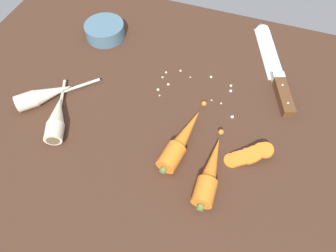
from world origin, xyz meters
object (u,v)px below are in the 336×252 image
parsnip_mid_left (44,95)px  carrot_slice_stack (249,155)px  chefs_knife (272,62)px  parsnip_front (57,119)px  whole_carrot (182,140)px  whole_carrot_second (210,173)px  prep_bowl (105,30)px

parsnip_mid_left → carrot_slice_stack: 49.41cm
parsnip_mid_left → chefs_knife: bearing=31.8°
chefs_knife → parsnip_front: 56.39cm
parsnip_front → parsnip_mid_left: same height
whole_carrot → parsnip_front: (-28.47, -3.89, -0.12)cm
parsnip_front → parsnip_mid_left: 8.12cm
whole_carrot_second → carrot_slice_stack: size_ratio=2.00×
whole_carrot_second → prep_bowl: whole_carrot_second is taller
chefs_knife → whole_carrot_second: 38.16cm
prep_bowl → chefs_knife: bearing=5.6°
parsnip_front → parsnip_mid_left: bearing=141.7°
whole_carrot → parsnip_front: bearing=-172.2°
parsnip_front → carrot_slice_stack: 43.39cm
chefs_knife → prep_bowl: prep_bowl is taller
carrot_slice_stack → prep_bowl: size_ratio=0.88×
whole_carrot → parsnip_mid_left: (-34.85, 1.14, -0.12)cm
chefs_knife → carrot_slice_stack: size_ratio=3.47×
prep_bowl → whole_carrot: bearing=-40.9°
whole_carrot_second → carrot_slice_stack: 9.88cm
whole_carrot_second → parsnip_front: size_ratio=1.09×
parsnip_mid_left → carrot_slice_stack: bearing=0.7°
chefs_knife → parsnip_front: bearing=-140.5°
whole_carrot → whole_carrot_second: same height
chefs_knife → prep_bowl: 46.92cm
chefs_knife → whole_carrot_second: size_ratio=1.74×
parsnip_front → carrot_slice_stack: size_ratio=1.84×
parsnip_front → prep_bowl: same height
whole_carrot → carrot_slice_stack: size_ratio=2.13×
whole_carrot → carrot_slice_stack: whole_carrot is taller
parsnip_front → prep_bowl: 31.50cm
whole_carrot_second → parsnip_mid_left: whole_carrot_second is taller
chefs_knife → parsnip_front: (-43.47, -35.90, 1.33)cm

